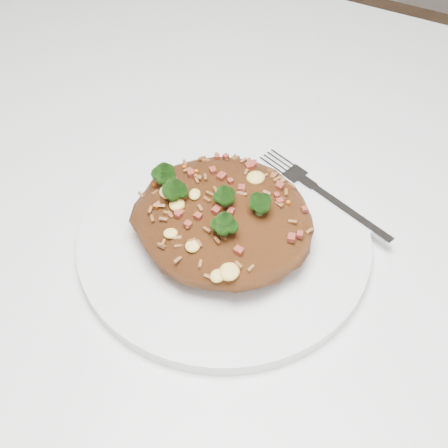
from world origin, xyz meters
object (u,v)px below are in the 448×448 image
Objects in this scene: dining_table at (295,269)px; plate at (224,239)px; fried_rice at (223,213)px; fork at (331,199)px.

dining_table is 4.36× the size of plate.
fried_rice reaches higher than plate.
fork reaches higher than plate.
plate is at bearing -129.76° from dining_table.
fried_rice reaches higher than dining_table.
dining_table is at bearing -117.80° from fork.
fork is at bearing 42.00° from dining_table.
plate is (-0.05, -0.07, 0.10)m from dining_table.
fried_rice is 0.12m from fork.
dining_table is 7.13× the size of fried_rice.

